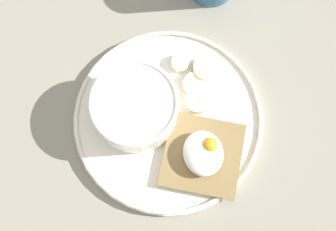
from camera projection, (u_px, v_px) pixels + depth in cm
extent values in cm
cube|color=gray|center=(168.00, 122.00, 65.29)|extent=(120.00, 120.00, 2.00)
cylinder|color=silver|center=(168.00, 120.00, 63.83)|extent=(25.77, 25.77, 1.00)
torus|color=silver|center=(168.00, 119.00, 63.06)|extent=(25.57, 25.57, 0.60)
cylinder|color=white|center=(135.00, 108.00, 60.84)|extent=(11.20, 11.20, 5.57)
torus|color=white|center=(134.00, 102.00, 58.14)|extent=(11.40, 11.40, 0.60)
cylinder|color=#CCB793|center=(135.00, 109.00, 61.35)|extent=(9.80, 9.80, 4.12)
ellipsoid|color=#CCB793|center=(134.00, 105.00, 59.55)|extent=(9.31, 9.31, 1.20)
ellipsoid|color=#91704A|center=(145.00, 88.00, 59.76)|extent=(1.85, 1.80, 0.68)
ellipsoid|color=tan|center=(129.00, 125.00, 58.64)|extent=(0.87, 1.30, 0.54)
ellipsoid|color=tan|center=(114.00, 121.00, 58.80)|extent=(1.22, 0.80, 0.51)
cube|color=olive|center=(202.00, 155.00, 61.23)|extent=(13.05, 13.05, 0.30)
cube|color=tan|center=(202.00, 155.00, 61.63)|extent=(12.79, 12.79, 1.02)
ellipsoid|color=white|center=(203.00, 153.00, 59.96)|extent=(6.02, 5.21, 2.41)
sphere|color=orange|center=(210.00, 145.00, 59.55)|extent=(2.10, 2.10, 2.10)
cylinder|color=beige|center=(181.00, 63.00, 64.69)|extent=(3.24, 3.32, 1.35)
cylinder|color=#B3B28B|center=(181.00, 61.00, 64.19)|extent=(0.58, 0.59, 0.18)
cylinder|color=#EBEABB|center=(205.00, 69.00, 64.30)|extent=(3.74, 3.83, 1.65)
cylinder|color=#B7B692|center=(206.00, 67.00, 63.62)|extent=(0.67, 0.68, 0.17)
cylinder|color=beige|center=(194.00, 84.00, 63.93)|extent=(4.66, 4.63, 1.51)
cylinder|color=tan|center=(194.00, 83.00, 63.51)|extent=(0.83, 0.83, 0.24)
cylinder|color=beige|center=(198.00, 101.00, 63.34)|extent=(4.13, 4.18, 1.32)
cylinder|color=#B1AF86|center=(198.00, 100.00, 62.81)|extent=(0.74, 0.75, 0.16)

